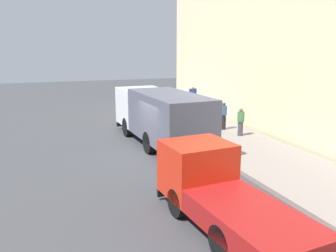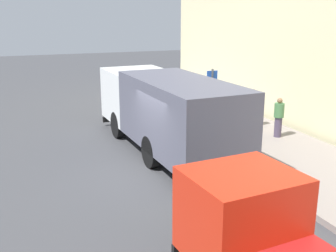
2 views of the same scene
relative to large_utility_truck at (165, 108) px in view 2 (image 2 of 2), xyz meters
The scene contains 8 objects.
ground 2.77m from the large_utility_truck, 128.35° to the right, with size 80.00×80.00×0.00m, color #3F3F43.
sidewalk 4.45m from the large_utility_truck, 24.90° to the right, with size 4.34×30.00×0.18m, color gray.
large_utility_truck is the anchor object (origin of this frame).
pedestrian_walking 2.21m from the large_utility_truck, ahead, with size 0.46×0.46×1.80m.
pedestrian_standing 4.72m from the large_utility_truck, 15.27° to the left, with size 0.48×0.48×1.65m.
pedestrian_third 4.72m from the large_utility_truck, ahead, with size 0.48×0.48×1.58m.
traffic_cone_orange 4.53m from the large_utility_truck, 65.01° to the left, with size 0.40×0.40×0.57m, color orange.
street_sign_post 2.09m from the large_utility_truck, ahead, with size 0.44×0.08×2.75m.
Camera 2 is at (-3.75, -11.85, 5.02)m, focal length 44.06 mm.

